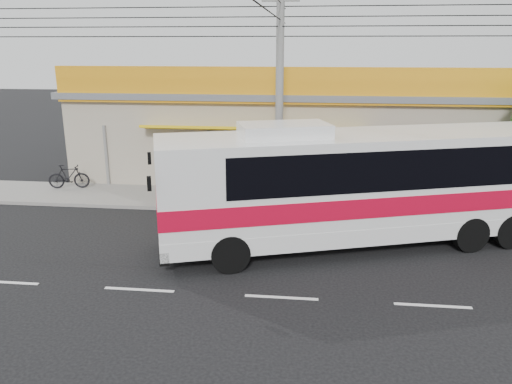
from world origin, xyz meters
TOP-DOWN VIEW (x-y plane):
  - ground at (0.00, 0.00)m, footprint 120.00×120.00m
  - sidewalk at (0.00, 6.00)m, footprint 30.00×3.20m
  - lane_markings at (0.00, -2.50)m, footprint 50.00×0.12m
  - storefront_building at (-0.01, 11.54)m, footprint 22.60×9.20m
  - coach_bus at (2.76, 1.72)m, footprint 14.04×7.04m
  - motorbike_red at (-4.90, 5.06)m, footprint 1.77×0.95m
  - motorbike_dark at (-10.53, 6.67)m, footprint 1.95×0.88m
  - utility_pole at (-0.57, 4.20)m, footprint 34.00×14.00m

SIDE VIEW (x-z plane):
  - ground at x=0.00m, z-range 0.00..0.00m
  - lane_markings at x=0.00m, z-range -0.01..0.01m
  - sidewalk at x=0.00m, z-range 0.00..0.15m
  - motorbike_red at x=-4.90m, z-range 0.15..1.03m
  - motorbike_dark at x=-10.53m, z-range 0.15..1.28m
  - coach_bus at x=2.76m, z-range 0.15..4.41m
  - storefront_building at x=-0.01m, z-range -0.55..5.15m
  - utility_pole at x=-0.57m, z-range 2.94..12.00m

